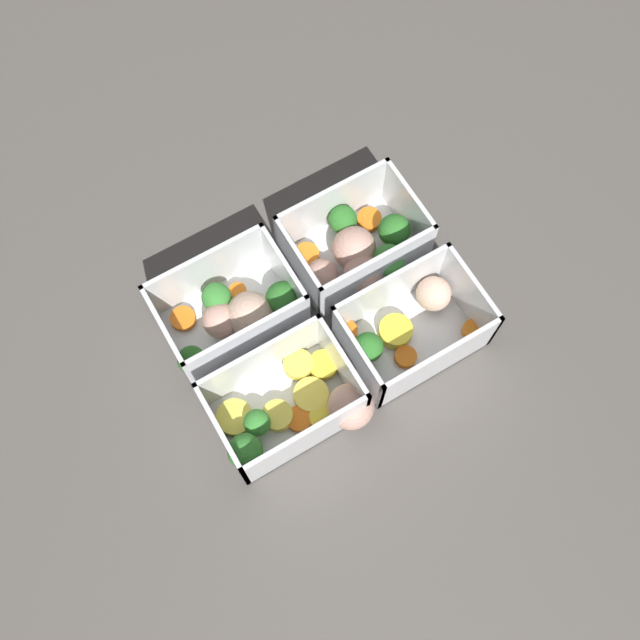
% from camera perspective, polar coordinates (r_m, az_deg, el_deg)
% --- Properties ---
extents(ground_plane, '(4.00, 4.00, 0.00)m').
position_cam_1_polar(ground_plane, '(0.85, 0.00, -0.66)').
color(ground_plane, '#56514C').
extents(container_near_left, '(0.15, 0.12, 0.08)m').
position_cam_1_polar(container_near_left, '(0.86, 2.86, 5.45)').
color(container_near_left, white).
rests_on(container_near_left, ground_plane).
extents(container_near_right, '(0.15, 0.10, 0.08)m').
position_cam_1_polar(container_near_right, '(0.83, -6.52, 0.59)').
color(container_near_right, white).
rests_on(container_near_right, ground_plane).
extents(container_far_left, '(0.15, 0.11, 0.08)m').
position_cam_1_polar(container_far_left, '(0.83, 6.84, -0.45)').
color(container_far_left, white).
rests_on(container_far_left, ground_plane).
extents(container_far_right, '(0.16, 0.12, 0.08)m').
position_cam_1_polar(container_far_right, '(0.79, -1.90, -6.70)').
color(container_far_right, white).
rests_on(container_far_right, ground_plane).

